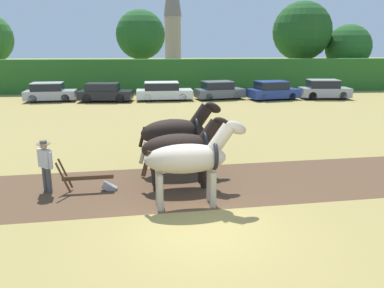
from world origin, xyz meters
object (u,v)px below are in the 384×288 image
at_px(parked_car_far_left, 50,92).
at_px(farmer_beside_team, 171,135).
at_px(parked_car_center_left, 164,91).
at_px(plow, 93,181).
at_px(tree_right, 348,47).
at_px(church_spire, 173,7).
at_px(parked_car_left, 105,93).
at_px(parked_car_center, 219,91).
at_px(tree_center, 140,35).
at_px(farmer_at_plow, 45,163).
at_px(tree_center_right, 302,31).
at_px(parked_car_right, 324,90).
at_px(draft_horse_trail_left, 177,132).
at_px(parked_car_center_right, 273,91).
at_px(draft_horse_lead_left, 190,159).
at_px(draft_horse_lead_right, 182,148).

bearing_deg(parked_car_far_left, farmer_beside_team, -65.51).
bearing_deg(parked_car_center_left, plow, -98.89).
bearing_deg(tree_right, church_spire, 122.20).
bearing_deg(parked_car_far_left, parked_car_left, -10.68).
bearing_deg(plow, tree_right, 47.92).
relative_size(parked_car_center_left, parked_car_center, 1.07).
relative_size(tree_center, farmer_at_plow, 4.91).
xyz_separation_m(tree_center, parked_car_far_left, (-6.78, -10.60, -4.60)).
relative_size(church_spire, parked_car_left, 4.74).
distance_m(plow, farmer_beside_team, 4.24).
distance_m(tree_center, farmer_at_plow, 30.27).
relative_size(farmer_at_plow, farmer_beside_team, 1.01).
bearing_deg(tree_center_right, parked_car_far_left, -158.31).
xyz_separation_m(church_spire, parked_car_right, (10.88, -37.55, -9.69)).
bearing_deg(parked_car_center, tree_right, 19.12).
distance_m(tree_right, farmer_beside_team, 32.16).
height_order(tree_right, parked_car_left, tree_right).
xyz_separation_m(plow, parked_car_left, (-2.16, 18.95, 0.37)).
bearing_deg(farmer_beside_team, plow, 178.31).
bearing_deg(church_spire, plow, -94.79).
distance_m(tree_center_right, tree_right, 5.35).
relative_size(church_spire, parked_car_center, 4.77).
relative_size(plow, parked_car_center_left, 0.39).
relative_size(draft_horse_trail_left, parked_car_center_right, 0.68).
distance_m(tree_right, parked_car_center_left, 22.18).
relative_size(plow, farmer_at_plow, 1.09).
bearing_deg(farmer_beside_team, tree_center, 39.41).
bearing_deg(tree_right, farmer_at_plow, -129.69).
distance_m(draft_horse_lead_left, draft_horse_lead_right, 1.47).
relative_size(draft_horse_lead_left, parked_car_right, 0.72).
distance_m(tree_center_right, church_spire, 30.65).
relative_size(church_spire, draft_horse_lead_left, 6.80).
distance_m(farmer_at_plow, parked_car_center_right, 22.56).
bearing_deg(parked_car_center, draft_horse_lead_right, -114.14).
bearing_deg(farmer_at_plow, draft_horse_lead_left, -67.17).
bearing_deg(farmer_at_plow, parked_car_center, 17.35).
bearing_deg(farmer_at_plow, draft_horse_trail_left, -27.96).
bearing_deg(tree_right, parked_car_center, -149.14).
bearing_deg(draft_horse_lead_right, plow, -180.00).
relative_size(church_spire, parked_car_center_right, 4.65).
bearing_deg(parked_car_center_right, parked_car_left, 167.97).
xyz_separation_m(church_spire, parked_car_left, (-6.88, -37.45, -9.75)).
relative_size(draft_horse_trail_left, parked_car_center_left, 0.66).
bearing_deg(parked_car_center_left, tree_right, 23.77).
relative_size(draft_horse_lead_right, parked_car_right, 0.72).
bearing_deg(parked_car_center, parked_car_far_left, 168.37).
bearing_deg(tree_center_right, tree_center, 175.94).
bearing_deg(tree_center, parked_car_center, -57.79).
height_order(draft_horse_lead_left, parked_car_center_left, draft_horse_lead_left).
relative_size(tree_center, parked_car_left, 1.87).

